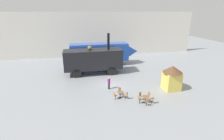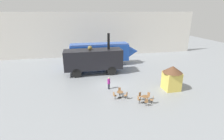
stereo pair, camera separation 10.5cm
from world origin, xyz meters
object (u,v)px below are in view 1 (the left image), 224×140
(streamlined_locomotive, at_px, (104,52))
(steam_locomotive, at_px, (93,59))
(cafe_table_mid, at_px, (145,98))
(ticket_kiosk, at_px, (172,77))
(visitor_person, at_px, (109,83))
(cafe_table_near, at_px, (120,93))
(cafe_chair_0, at_px, (120,91))

(streamlined_locomotive, xyz_separation_m, steam_locomotive, (-2.28, -4.19, -0.02))
(cafe_table_mid, relative_size, ticket_kiosk, 0.24)
(cafe_table_mid, relative_size, visitor_person, 0.47)
(streamlined_locomotive, distance_m, cafe_table_mid, 14.55)
(cafe_table_mid, distance_m, ticket_kiosk, 5.09)
(cafe_table_near, relative_size, ticket_kiosk, 0.24)
(cafe_chair_0, bearing_deg, cafe_table_mid, 52.76)
(steam_locomotive, bearing_deg, cafe_chair_0, -74.90)
(cafe_table_mid, bearing_deg, visitor_person, 126.78)
(streamlined_locomotive, bearing_deg, cafe_table_mid, -82.04)
(steam_locomotive, distance_m, cafe_table_mid, 11.11)
(cafe_table_near, xyz_separation_m, cafe_chair_0, (0.12, 0.72, -0.02))
(cafe_chair_0, height_order, ticket_kiosk, ticket_kiosk)
(steam_locomotive, relative_size, cafe_table_mid, 11.83)
(streamlined_locomotive, distance_m, cafe_table_near, 12.83)
(visitor_person, xyz_separation_m, ticket_kiosk, (7.40, -1.68, 0.85))
(cafe_table_near, height_order, cafe_chair_0, cafe_chair_0)
(streamlined_locomotive, xyz_separation_m, cafe_chair_0, (-0.18, -11.98, -1.81))
(steam_locomotive, distance_m, cafe_chair_0, 8.26)
(steam_locomotive, relative_size, visitor_person, 5.62)
(cafe_table_mid, xyz_separation_m, cafe_chair_0, (-2.18, 2.31, -0.02))
(cafe_table_mid, height_order, cafe_chair_0, cafe_chair_0)
(steam_locomotive, distance_m, cafe_table_near, 8.91)
(cafe_chair_0, bearing_deg, ticket_kiosk, 100.55)
(streamlined_locomotive, distance_m, steam_locomotive, 4.77)
(ticket_kiosk, bearing_deg, cafe_chair_0, -178.92)
(cafe_chair_0, bearing_deg, steam_locomotive, -155.43)
(steam_locomotive, height_order, cafe_table_mid, steam_locomotive)
(cafe_table_near, bearing_deg, streamlined_locomotive, 88.64)
(cafe_chair_0, relative_size, ticket_kiosk, 0.29)
(streamlined_locomotive, height_order, cafe_table_near, streamlined_locomotive)
(visitor_person, bearing_deg, cafe_table_mid, -53.22)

